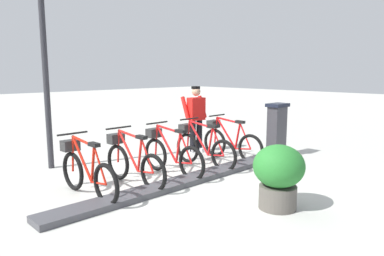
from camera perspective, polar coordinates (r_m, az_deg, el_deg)
ground_plane at (r=6.62m, az=-1.55°, el=-8.91°), size 60.00×60.00×0.00m
dock_rail_base at (r=6.60m, az=-1.55°, el=-8.49°), size 0.44×5.31×0.10m
payment_kiosk at (r=8.84m, az=13.27°, el=-0.15°), size 0.36×0.52×1.28m
bike_docked_0 at (r=8.37m, az=5.96°, el=-2.10°), size 1.72×0.54×1.02m
bike_docked_1 at (r=7.72m, az=1.63°, el=-3.01°), size 1.72×0.54×1.02m
bike_docked_2 at (r=7.12m, az=-3.48°, el=-4.06°), size 1.72×0.54×1.02m
bike_docked_3 at (r=6.58m, az=-9.49°, el=-5.24°), size 1.72×0.54×1.02m
bike_docked_4 at (r=6.14m, az=-16.48°, el=-6.55°), size 1.72×0.54×1.02m
worker_near_rack at (r=9.05m, az=0.62°, el=1.86°), size 0.53×0.67×1.66m
lamp_post at (r=8.02m, az=-22.48°, el=12.59°), size 0.32×0.32×4.02m
planter_bush at (r=5.51m, az=13.56°, el=-7.00°), size 0.76×0.76×0.97m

